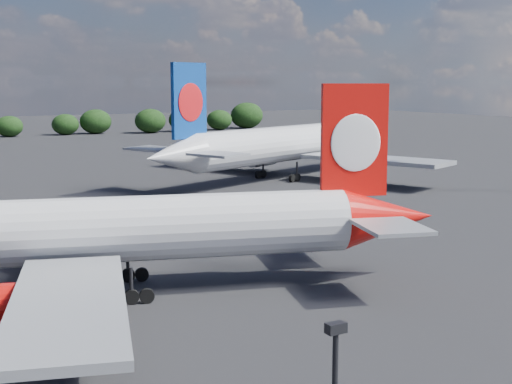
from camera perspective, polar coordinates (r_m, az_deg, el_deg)
qantas_airliner at (r=52.62m, az=-10.49°, el=-3.08°), size 45.89×44.01×15.23m
china_southern_airliner at (r=113.04m, az=2.03°, el=3.76°), size 52.82×50.84×17.92m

